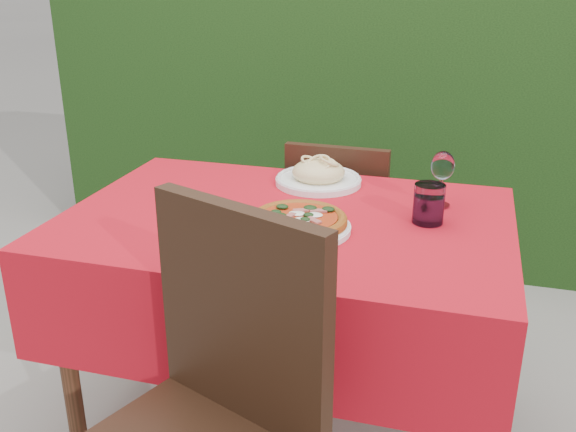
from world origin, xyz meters
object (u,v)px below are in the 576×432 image
(chair_near, at_px, (209,411))
(wine_glass, at_px, (443,168))
(fork, at_px, (171,204))
(chair_far, at_px, (340,230))
(pasta_plate, at_px, (318,176))
(water_glass, at_px, (429,206))
(pizza_plate, at_px, (299,222))

(chair_near, bearing_deg, wine_glass, 86.50)
(fork, bearing_deg, chair_far, 34.30)
(chair_near, xyz_separation_m, wine_glass, (0.40, 0.84, 0.31))
(pasta_plate, bearing_deg, fork, -140.59)
(pasta_plate, relative_size, wine_glass, 1.66)
(water_glass, bearing_deg, fork, -175.00)
(water_glass, xyz_separation_m, wine_glass, (0.02, 0.14, 0.07))
(pasta_plate, bearing_deg, water_glass, -33.49)
(pizza_plate, height_order, wine_glass, wine_glass)
(chair_near, height_order, fork, chair_near)
(chair_near, bearing_deg, water_glass, 83.59)
(chair_far, xyz_separation_m, pizza_plate, (0.02, -0.68, 0.30))
(water_glass, height_order, wine_glass, wine_glass)
(pizza_plate, bearing_deg, wine_glass, 40.03)
(wine_glass, bearing_deg, water_glass, -99.29)
(chair_near, relative_size, water_glass, 8.76)
(chair_far, relative_size, fork, 4.64)
(pizza_plate, height_order, water_glass, water_glass)
(pizza_plate, relative_size, pasta_plate, 1.01)
(pizza_plate, xyz_separation_m, wine_glass, (0.35, 0.30, 0.09))
(water_glass, bearing_deg, chair_near, -118.17)
(pasta_plate, xyz_separation_m, fork, (-0.38, -0.31, -0.03))
(pizza_plate, xyz_separation_m, water_glass, (0.33, 0.15, 0.03))
(pizza_plate, relative_size, fork, 1.59)
(pasta_plate, bearing_deg, wine_glass, -14.43)
(pasta_plate, bearing_deg, chair_near, -90.21)
(chair_far, distance_m, wine_glass, 0.66)
(water_glass, relative_size, wine_glass, 0.66)
(chair_far, height_order, wine_glass, wine_glass)
(water_glass, height_order, fork, water_glass)
(pizza_plate, distance_m, wine_glass, 0.47)
(pasta_plate, height_order, fork, pasta_plate)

